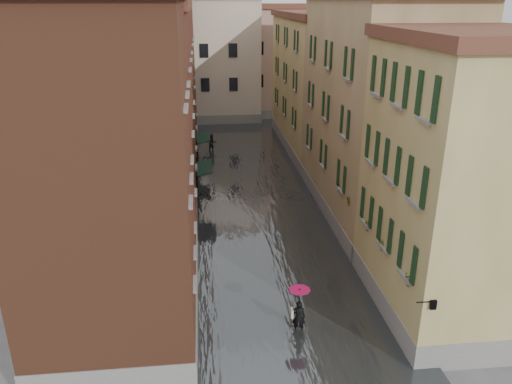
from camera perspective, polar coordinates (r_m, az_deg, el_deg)
ground at (r=24.19m, az=2.96°, el=-11.30°), size 120.00×120.00×0.00m
floodwater at (r=35.70m, az=-0.30°, el=0.04°), size 10.00×60.00×0.20m
building_left_near at (r=19.57m, az=-16.37°, el=0.96°), size 6.00×8.00×13.00m
building_left_mid at (r=30.10m, az=-13.00°, el=7.73°), size 6.00×14.00×12.50m
building_left_far at (r=44.66m, az=-11.05°, el=13.12°), size 6.00×16.00×14.00m
building_right_near at (r=22.12m, az=22.32°, el=0.46°), size 6.00×8.00×11.50m
building_right_mid at (r=31.60m, az=13.35°, el=8.79°), size 6.00×14.00×13.00m
building_right_far at (r=45.91m, az=7.14°, el=11.97°), size 6.00×16.00×11.50m
building_end_cream at (r=58.48m, az=-5.96°, el=14.72°), size 12.00×9.00×13.00m
building_end_pink at (r=61.25m, az=2.76°, el=14.62°), size 10.00×9.00×12.00m
awning_near at (r=33.30m, az=-6.01°, el=2.67°), size 1.09×3.01×2.80m
awning_far at (r=40.75m, az=-6.13°, el=6.12°), size 1.09×3.26×2.80m
wall_lantern at (r=18.95m, az=19.48°, el=-11.95°), size 0.71×0.22×0.35m
window_planters at (r=23.88m, az=12.77°, el=-2.74°), size 0.59×10.81×0.84m
pedestrian_main at (r=20.96m, az=4.92°, el=-12.96°), size 0.89×0.89×2.06m
pedestrian_far at (r=45.40m, az=-5.02°, el=5.58°), size 0.98×0.88×1.65m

